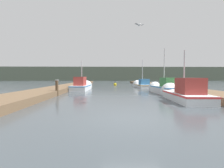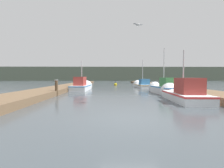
{
  "view_description": "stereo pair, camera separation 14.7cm",
  "coord_description": "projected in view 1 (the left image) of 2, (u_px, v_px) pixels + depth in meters",
  "views": [
    {
      "loc": [
        -0.99,
        -5.41,
        1.55
      ],
      "look_at": [
        -0.51,
        13.18,
        0.68
      ],
      "focal_mm": 24.0,
      "sensor_mm": 36.0,
      "label": 1
    },
    {
      "loc": [
        -0.84,
        -5.42,
        1.55
      ],
      "look_at": [
        -0.51,
        13.18,
        0.68
      ],
      "focal_mm": 24.0,
      "sensor_mm": 36.0,
      "label": 2
    }
  ],
  "objects": [
    {
      "name": "mooring_piling_0",
      "position": [
        57.0,
        88.0,
        12.24
      ],
      "size": [
        0.27,
        0.27,
        1.32
      ],
      "color": "#473523",
      "rests_on": "ground_plane"
    },
    {
      "name": "distant_shore_ridge",
      "position": [
        110.0,
        74.0,
        69.84
      ],
      "size": [
        120.0,
        16.0,
        5.83
      ],
      "color": "#4C5647",
      "rests_on": "ground_plane"
    },
    {
      "name": "fishing_boat_0",
      "position": [
        182.0,
        93.0,
        10.11
      ],
      "size": [
        1.97,
        4.99,
        3.84
      ],
      "rotation": [
        0.0,
        0.0,
        -0.06
      ],
      "color": "silver",
      "rests_on": "ground_plane"
    },
    {
      "name": "dock_left",
      "position": [
        69.0,
        86.0,
        21.3
      ],
      "size": [
        2.93,
        40.0,
        0.44
      ],
      "color": "brown",
      "rests_on": "ground_plane"
    },
    {
      "name": "seagull_lead",
      "position": [
        139.0,
        25.0,
        8.51
      ],
      "size": [
        0.56,
        0.31,
        0.12
      ],
      "rotation": [
        0.0,
        0.0,
        0.34
      ],
      "color": "white"
    },
    {
      "name": "fishing_boat_2",
      "position": [
        82.0,
        86.0,
        18.21
      ],
      "size": [
        1.9,
        5.45,
        4.03
      ],
      "rotation": [
        0.0,
        0.0,
        -0.04
      ],
      "color": "silver",
      "rests_on": "ground_plane"
    },
    {
      "name": "dock_right",
      "position": [
        161.0,
        86.0,
        21.64
      ],
      "size": [
        2.93,
        40.0,
        0.44
      ],
      "color": "brown",
      "rests_on": "ground_plane"
    },
    {
      "name": "ground_plane",
      "position": [
        135.0,
        119.0,
        5.5
      ],
      "size": [
        200.0,
        200.0,
        0.0
      ],
      "color": "#3D4449"
    },
    {
      "name": "channel_buoy",
      "position": [
        115.0,
        84.0,
        28.08
      ],
      "size": [
        0.56,
        0.56,
        1.06
      ],
      "color": "gold",
      "rests_on": "ground_plane"
    },
    {
      "name": "mooring_piling_1",
      "position": [
        148.0,
        84.0,
        22.67
      ],
      "size": [
        0.29,
        0.29,
        1.07
      ],
      "color": "#473523",
      "rests_on": "ground_plane"
    },
    {
      "name": "fishing_boat_1",
      "position": [
        163.0,
        88.0,
        14.2
      ],
      "size": [
        1.72,
        4.52,
        4.58
      ],
      "rotation": [
        0.0,
        0.0,
        0.06
      ],
      "color": "silver",
      "rests_on": "ground_plane"
    },
    {
      "name": "fishing_boat_3",
      "position": [
        142.0,
        85.0,
        22.71
      ],
      "size": [
        2.0,
        5.37,
        4.66
      ],
      "rotation": [
        0.0,
        0.0,
        0.06
      ],
      "color": "silver",
      "rests_on": "ground_plane"
    },
    {
      "name": "mooring_piling_2",
      "position": [
        78.0,
        83.0,
        20.63
      ],
      "size": [
        0.29,
        0.29,
        1.43
      ],
      "color": "#473523",
      "rests_on": "ground_plane"
    }
  ]
}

